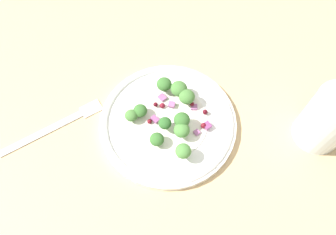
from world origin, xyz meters
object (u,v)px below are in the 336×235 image
(broccoli_floret_0, at_px, (140,111))
(fork, at_px, (58,125))
(broccoli_floret_2, at_px, (187,97))
(plate, at_px, (168,122))
(water_glass, at_px, (328,119))
(broccoli_floret_1, at_px, (131,116))

(broccoli_floret_0, bearing_deg, fork, -24.42)
(broccoli_floret_2, bearing_deg, fork, -20.50)
(plate, height_order, broccoli_floret_2, broccoli_floret_2)
(broccoli_floret_2, distance_m, water_glass, 0.23)
(broccoli_floret_2, height_order, fork, broccoli_floret_2)
(plate, xyz_separation_m, fork, (0.17, -0.09, -0.01))
(broccoli_floret_0, bearing_deg, plate, 134.53)
(plate, xyz_separation_m, broccoli_floret_0, (0.03, -0.03, 0.02))
(broccoli_floret_1, height_order, water_glass, water_glass)
(broccoli_floret_1, xyz_separation_m, fork, (0.11, -0.06, -0.02))
(fork, bearing_deg, water_glass, 147.76)
(fork, bearing_deg, broccoli_floret_2, 159.50)
(water_glass, bearing_deg, plate, -34.19)
(broccoli_floret_2, distance_m, fork, 0.23)
(broccoli_floret_2, height_order, water_glass, water_glass)
(broccoli_floret_2, bearing_deg, broccoli_floret_0, -13.61)
(plate, bearing_deg, broccoli_floret_1, -33.75)
(broccoli_floret_1, relative_size, broccoli_floret_2, 0.80)
(water_glass, bearing_deg, broccoli_floret_1, -34.10)
(broccoli_floret_2, xyz_separation_m, fork, (0.21, -0.08, -0.03))
(broccoli_floret_0, height_order, fork, broccoli_floret_0)
(broccoli_floret_1, xyz_separation_m, broccoli_floret_2, (-0.10, 0.02, 0.01))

